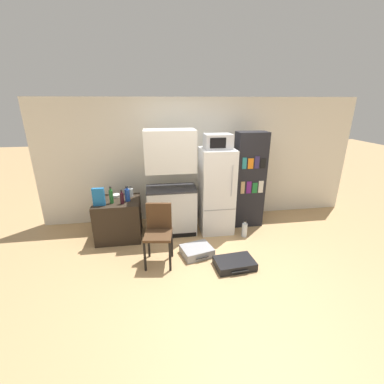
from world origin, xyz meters
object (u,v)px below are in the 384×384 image
at_px(bowl, 116,196).
at_px(chair, 159,228).
at_px(bottle_wine_dark, 122,198).
at_px(suitcase_small_flat, 197,251).
at_px(side_table, 119,219).
at_px(cereal_box, 99,197).
at_px(bottle_clear_short, 131,192).
at_px(bottle_green_tall, 111,196).
at_px(suitcase_large_flat, 235,263).
at_px(bottle_blue_soda, 127,195).
at_px(water_bottle_front, 244,230).
at_px(microwave, 218,141).
at_px(kitchen_hutch, 171,187).
at_px(bookshelf, 249,180).
at_px(refrigerator, 216,191).

height_order(bowl, chair, chair).
bearing_deg(bottle_wine_dark, suitcase_small_flat, -27.59).
distance_m(side_table, cereal_box, 0.60).
relative_size(side_table, bottle_clear_short, 4.22).
height_order(bottle_wine_dark, bottle_green_tall, bottle_green_tall).
height_order(bottle_wine_dark, suitcase_large_flat, bottle_wine_dark).
bearing_deg(bottle_blue_soda, water_bottle_front, -7.64).
height_order(bottle_blue_soda, chair, bottle_blue_soda).
xyz_separation_m(side_table, cereal_box, (-0.25, -0.19, 0.51)).
xyz_separation_m(microwave, chair, (-1.09, -0.88, -1.14)).
distance_m(kitchen_hutch, suitcase_large_flat, 1.73).
bearing_deg(cereal_box, bookshelf, 7.72).
relative_size(cereal_box, suitcase_large_flat, 0.49).
height_order(microwave, suitcase_large_flat, microwave).
distance_m(kitchen_hutch, bottle_blue_soda, 0.78).
bearing_deg(water_bottle_front, refrigerator, 141.40).
relative_size(chair, suitcase_small_flat, 1.68).
bearing_deg(microwave, bowl, 175.22).
height_order(refrigerator, microwave, microwave).
height_order(kitchen_hutch, microwave, kitchen_hutch).
bearing_deg(bottle_blue_soda, refrigerator, 3.31).
distance_m(refrigerator, bottle_green_tall, 1.86).
relative_size(side_table, bottle_blue_soda, 2.87).
distance_m(bookshelf, bowl, 2.50).
bearing_deg(side_table, chair, -50.35).
bearing_deg(bottle_clear_short, bookshelf, 0.12).
height_order(kitchen_hutch, bottle_blue_soda, kitchen_hutch).
relative_size(bookshelf, water_bottle_front, 5.60).
height_order(bookshelf, suitcase_small_flat, bookshelf).
distance_m(bookshelf, suitcase_large_flat, 1.75).
height_order(kitchen_hutch, chair, kitchen_hutch).
height_order(bookshelf, cereal_box, bookshelf).
bearing_deg(refrigerator, bottle_green_tall, -175.11).
height_order(bottle_clear_short, water_bottle_front, bottle_clear_short).
xyz_separation_m(bookshelf, bowl, (-2.50, 0.01, -0.18)).
distance_m(refrigerator, microwave, 0.91).
relative_size(bottle_clear_short, suitcase_large_flat, 0.30).
relative_size(bookshelf, bottle_blue_soda, 6.81).
distance_m(bottle_clear_short, water_bottle_front, 2.18).
bearing_deg(chair, refrigerator, 47.24).
xyz_separation_m(refrigerator, water_bottle_front, (0.46, -0.37, -0.65)).
bearing_deg(cereal_box, refrigerator, 6.38).
xyz_separation_m(suitcase_large_flat, suitcase_small_flat, (-0.51, 0.40, 0.01)).
bearing_deg(water_bottle_front, cereal_box, 176.80).
distance_m(bookshelf, water_bottle_front, 0.96).
bearing_deg(bottle_blue_soda, kitchen_hutch, 9.46).
xyz_separation_m(refrigerator, bowl, (-1.82, 0.15, -0.05)).
bearing_deg(chair, microwave, 47.21).
bearing_deg(bottle_wine_dark, microwave, 7.16).
bearing_deg(bottle_green_tall, cereal_box, -159.59).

